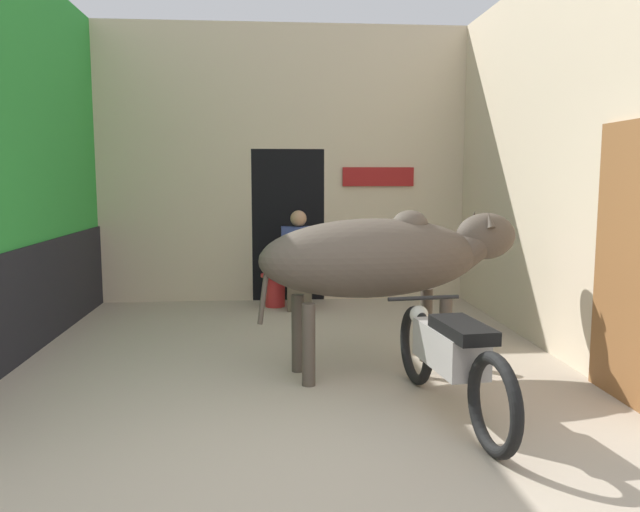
{
  "coord_description": "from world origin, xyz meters",
  "views": [
    {
      "loc": [
        -0.19,
        -3.4,
        1.68
      ],
      "look_at": [
        0.27,
        2.29,
        0.96
      ],
      "focal_mm": 35.0,
      "sensor_mm": 36.0,
      "label": 1
    }
  ],
  "objects": [
    {
      "name": "wall_left_shopfront",
      "position": [
        -2.56,
        2.54,
        1.79
      ],
      "size": [
        0.25,
        5.1,
        3.71
      ],
      "color": "green",
      "rests_on": "ground_plane"
    },
    {
      "name": "cow",
      "position": [
        0.78,
        1.81,
        1.0
      ],
      "size": [
        2.38,
        1.05,
        1.4
      ],
      "color": "#4C4238",
      "rests_on": "ground_plane"
    },
    {
      "name": "wall_right_with_door",
      "position": [
        2.57,
        2.5,
        1.83
      ],
      "size": [
        0.22,
        5.1,
        3.71
      ],
      "color": "beige",
      "rests_on": "ground_plane"
    },
    {
      "name": "wall_back_with_doorway",
      "position": [
        0.02,
        5.32,
        1.6
      ],
      "size": [
        4.96,
        0.93,
        3.71
      ],
      "color": "beige",
      "rests_on": "ground_plane"
    },
    {
      "name": "shopkeeper_seated",
      "position": [
        0.17,
        4.48,
        0.66
      ],
      "size": [
        0.44,
        0.33,
        1.27
      ],
      "color": "brown",
      "rests_on": "ground_plane"
    },
    {
      "name": "ground_plane",
      "position": [
        0.0,
        0.0,
        0.0
      ],
      "size": [
        30.0,
        30.0,
        0.0
      ],
      "primitive_type": "plane",
      "color": "tan"
    },
    {
      "name": "motorcycle_near",
      "position": [
        1.07,
        0.79,
        0.43
      ],
      "size": [
        0.58,
        2.01,
        0.76
      ],
      "color": "black",
      "rests_on": "ground_plane"
    },
    {
      "name": "plastic_stool",
      "position": [
        -0.13,
        4.67,
        0.23
      ],
      "size": [
        0.37,
        0.37,
        0.43
      ],
      "color": "red",
      "rests_on": "ground_plane"
    }
  ]
}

